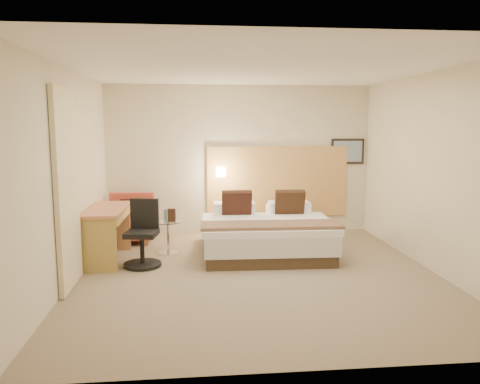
{
  "coord_description": "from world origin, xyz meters",
  "views": [
    {
      "loc": [
        -0.84,
        -5.99,
        2.0
      ],
      "look_at": [
        -0.2,
        0.43,
        1.06
      ],
      "focal_mm": 35.0,
      "sensor_mm": 36.0,
      "label": 1
    }
  ],
  "objects": [
    {
      "name": "floor",
      "position": [
        0.0,
        0.0,
        -0.01
      ],
      "size": [
        4.8,
        5.0,
        0.02
      ],
      "primitive_type": "cube",
      "color": "#816F57",
      "rests_on": "ground"
    },
    {
      "name": "ceiling",
      "position": [
        0.0,
        0.0,
        2.71
      ],
      "size": [
        4.8,
        5.0,
        0.02
      ],
      "primitive_type": "cube",
      "color": "white",
      "rests_on": "floor"
    },
    {
      "name": "wall_back",
      "position": [
        0.0,
        2.51,
        1.35
      ],
      "size": [
        4.8,
        0.02,
        2.7
      ],
      "primitive_type": "cube",
      "color": "beige",
      "rests_on": "floor"
    },
    {
      "name": "wall_front",
      "position": [
        0.0,
        -2.51,
        1.35
      ],
      "size": [
        4.8,
        0.02,
        2.7
      ],
      "primitive_type": "cube",
      "color": "beige",
      "rests_on": "floor"
    },
    {
      "name": "wall_left",
      "position": [
        -2.41,
        0.0,
        1.35
      ],
      "size": [
        0.02,
        5.0,
        2.7
      ],
      "primitive_type": "cube",
      "color": "beige",
      "rests_on": "floor"
    },
    {
      "name": "wall_right",
      "position": [
        2.41,
        0.0,
        1.35
      ],
      "size": [
        0.02,
        5.0,
        2.7
      ],
      "primitive_type": "cube",
      "color": "beige",
      "rests_on": "floor"
    },
    {
      "name": "headboard_panel",
      "position": [
        0.7,
        2.47,
        0.95
      ],
      "size": [
        2.6,
        0.04,
        1.3
      ],
      "primitive_type": "cube",
      "color": "tan",
      "rests_on": "wall_back"
    },
    {
      "name": "art_frame",
      "position": [
        2.02,
        2.48,
        1.5
      ],
      "size": [
        0.62,
        0.03,
        0.47
      ],
      "primitive_type": "cube",
      "color": "black",
      "rests_on": "wall_back"
    },
    {
      "name": "art_canvas",
      "position": [
        2.02,
        2.46,
        1.5
      ],
      "size": [
        0.54,
        0.01,
        0.39
      ],
      "primitive_type": "cube",
      "color": "#768EA3",
      "rests_on": "wall_back"
    },
    {
      "name": "lamp_arm",
      "position": [
        -0.35,
        2.42,
        1.15
      ],
      "size": [
        0.02,
        0.12,
        0.02
      ],
      "primitive_type": "cylinder",
      "rotation": [
        1.57,
        0.0,
        0.0
      ],
      "color": "silver",
      "rests_on": "wall_back"
    },
    {
      "name": "lamp_shade",
      "position": [
        -0.35,
        2.36,
        1.15
      ],
      "size": [
        0.15,
        0.15,
        0.15
      ],
      "primitive_type": "cube",
      "color": "#FFEDC6",
      "rests_on": "wall_back"
    },
    {
      "name": "curtain",
      "position": [
        -2.36,
        -0.25,
        1.22
      ],
      "size": [
        0.06,
        0.9,
        2.42
      ],
      "primitive_type": "cube",
      "color": "beige",
      "rests_on": "wall_left"
    },
    {
      "name": "bottle_a",
      "position": [
        -1.28,
        1.2,
        0.61
      ],
      "size": [
        0.06,
        0.06,
        0.18
      ],
      "primitive_type": "cylinder",
      "rotation": [
        0.0,
        0.0,
        -0.11
      ],
      "color": "#7BA8BE",
      "rests_on": "side_table"
    },
    {
      "name": "menu_folder",
      "position": [
        -1.18,
        1.14,
        0.61
      ],
      "size": [
        0.12,
        0.06,
        0.2
      ],
      "primitive_type": "cube",
      "rotation": [
        0.0,
        0.0,
        -0.11
      ],
      "color": "#3B2318",
      "rests_on": "side_table"
    },
    {
      "name": "bed",
      "position": [
        0.27,
        1.1,
        0.31
      ],
      "size": [
        2.02,
        1.95,
        0.96
      ],
      "color": "#3D2D1E",
      "rests_on": "floor"
    },
    {
      "name": "lounge_chair",
      "position": [
        -1.93,
        2.03,
        0.32
      ],
      "size": [
        0.8,
        0.71,
        0.81
      ],
      "color": "#A0724B",
      "rests_on": "floor"
    },
    {
      "name": "side_table",
      "position": [
        -1.25,
        1.17,
        0.29
      ],
      "size": [
        0.51,
        0.51,
        0.51
      ],
      "color": "white",
      "rests_on": "floor"
    },
    {
      "name": "desk",
      "position": [
        -2.11,
        0.87,
        0.62
      ],
      "size": [
        0.61,
        1.28,
        0.79
      ],
      "color": "#C0704B",
      "rests_on": "floor"
    },
    {
      "name": "desk_chair",
      "position": [
        -1.57,
        0.57,
        0.39
      ],
      "size": [
        0.6,
        0.6,
        0.93
      ],
      "color": "black",
      "rests_on": "floor"
    }
  ]
}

